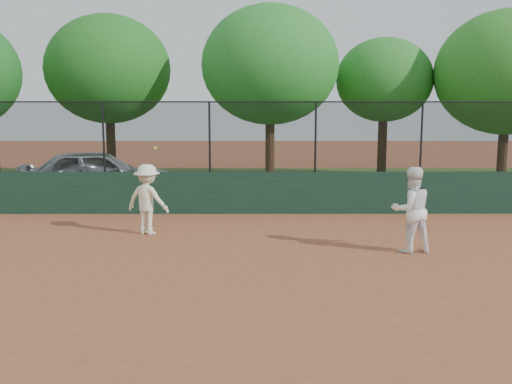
{
  "coord_description": "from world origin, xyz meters",
  "views": [
    {
      "loc": [
        0.76,
        -10.15,
        3.08
      ],
      "look_at": [
        0.8,
        2.2,
        1.2
      ],
      "focal_mm": 40.0,
      "sensor_mm": 36.0,
      "label": 1
    }
  ],
  "objects_px": {
    "tree_2": "(270,65)",
    "tree_1": "(108,70)",
    "parked_car": "(98,174)",
    "tree_3": "(384,80)",
    "tree_4": "(508,73)",
    "player_second": "(411,210)",
    "player_main": "(147,199)"
  },
  "relations": [
    {
      "from": "tree_1",
      "to": "tree_2",
      "type": "distance_m",
      "value": 6.33
    },
    {
      "from": "parked_car",
      "to": "player_main",
      "type": "bearing_deg",
      "value": -166.37
    },
    {
      "from": "tree_1",
      "to": "tree_4",
      "type": "relative_size",
      "value": 1.0
    },
    {
      "from": "player_main",
      "to": "tree_3",
      "type": "bearing_deg",
      "value": 50.14
    },
    {
      "from": "tree_1",
      "to": "tree_4",
      "type": "bearing_deg",
      "value": -4.46
    },
    {
      "from": "tree_3",
      "to": "parked_car",
      "type": "bearing_deg",
      "value": -158.23
    },
    {
      "from": "player_main",
      "to": "tree_2",
      "type": "distance_m",
      "value": 9.41
    },
    {
      "from": "player_second",
      "to": "tree_3",
      "type": "relative_size",
      "value": 0.32
    },
    {
      "from": "tree_1",
      "to": "tree_4",
      "type": "xyz_separation_m",
      "value": [
        15.0,
        -1.17,
        -0.18
      ]
    },
    {
      "from": "parked_car",
      "to": "tree_3",
      "type": "height_order",
      "value": "tree_3"
    },
    {
      "from": "player_main",
      "to": "tree_3",
      "type": "xyz_separation_m",
      "value": [
        7.68,
        9.19,
        3.2
      ]
    },
    {
      "from": "player_main",
      "to": "tree_3",
      "type": "distance_m",
      "value": 12.4
    },
    {
      "from": "player_second",
      "to": "tree_2",
      "type": "relative_size",
      "value": 0.27
    },
    {
      "from": "player_second",
      "to": "tree_2",
      "type": "bearing_deg",
      "value": -86.43
    },
    {
      "from": "player_second",
      "to": "tree_1",
      "type": "xyz_separation_m",
      "value": [
        -8.96,
        10.76,
        3.54
      ]
    },
    {
      "from": "tree_1",
      "to": "tree_3",
      "type": "relative_size",
      "value": 1.15
    },
    {
      "from": "tree_2",
      "to": "tree_3",
      "type": "height_order",
      "value": "tree_2"
    },
    {
      "from": "parked_car",
      "to": "player_second",
      "type": "bearing_deg",
      "value": -142.22
    },
    {
      "from": "parked_car",
      "to": "tree_4",
      "type": "height_order",
      "value": "tree_4"
    },
    {
      "from": "tree_1",
      "to": "tree_3",
      "type": "bearing_deg",
      "value": 0.95
    },
    {
      "from": "tree_2",
      "to": "tree_1",
      "type": "bearing_deg",
      "value": 171.18
    },
    {
      "from": "player_main",
      "to": "tree_1",
      "type": "relative_size",
      "value": 0.33
    },
    {
      "from": "parked_car",
      "to": "tree_2",
      "type": "relative_size",
      "value": 0.73
    },
    {
      "from": "tree_2",
      "to": "tree_4",
      "type": "height_order",
      "value": "tree_2"
    },
    {
      "from": "parked_car",
      "to": "player_second",
      "type": "xyz_separation_m",
      "value": [
        8.45,
        -6.85,
        0.07
      ]
    },
    {
      "from": "player_second",
      "to": "player_main",
      "type": "distance_m",
      "value": 6.13
    },
    {
      "from": "player_second",
      "to": "tree_4",
      "type": "bearing_deg",
      "value": -134.07
    },
    {
      "from": "player_second",
      "to": "player_main",
      "type": "relative_size",
      "value": 0.85
    },
    {
      "from": "player_second",
      "to": "tree_3",
      "type": "bearing_deg",
      "value": -111.24
    },
    {
      "from": "parked_car",
      "to": "player_second",
      "type": "distance_m",
      "value": 10.88
    },
    {
      "from": "parked_car",
      "to": "tree_3",
      "type": "relative_size",
      "value": 0.86
    },
    {
      "from": "parked_car",
      "to": "player_second",
      "type": "relative_size",
      "value": 2.71
    }
  ]
}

